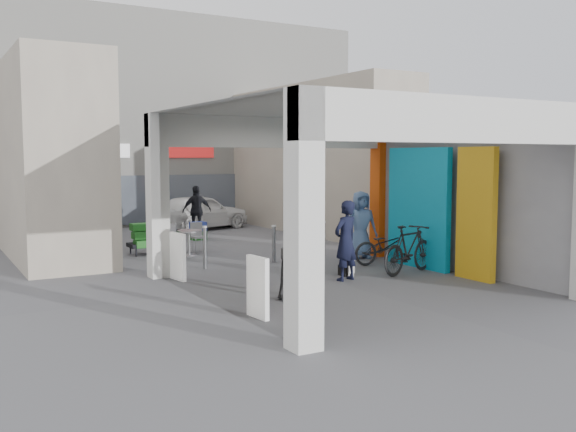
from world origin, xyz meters
TOP-DOWN VIEW (x-y plane):
  - ground at (0.00, 0.00)m, footprint 90.00×90.00m
  - arcade_canopy at (0.54, -0.82)m, footprint 6.40×6.45m
  - far_building at (-0.00, 13.99)m, footprint 18.00×4.08m
  - plaza_bldg_left at (-4.50, 7.50)m, footprint 2.00×9.00m
  - plaza_bldg_right at (4.50, 7.50)m, footprint 2.00×9.00m
  - bollard_left at (-1.73, 2.47)m, footprint 0.09×0.09m
  - bollard_center at (0.10, 2.50)m, footprint 0.09×0.09m
  - bollard_right at (1.52, 2.44)m, footprint 0.09×0.09m
  - advert_board_near at (-2.75, -2.17)m, footprint 0.15×0.56m
  - advert_board_far at (-2.75, 1.49)m, footprint 0.16×0.56m
  - cafe_set at (-1.41, 4.83)m, footprint 1.32×1.06m
  - produce_stand at (-2.07, 5.30)m, footprint 1.24×0.67m
  - crate_stack at (0.09, 7.40)m, footprint 0.50×0.42m
  - border_collie at (0.60, 0.05)m, footprint 0.23×0.45m
  - man_with_dog at (0.29, -0.30)m, footprint 0.70×0.55m
  - man_back_turned at (-1.43, -1.27)m, footprint 1.01×0.86m
  - man_elderly at (2.35, 1.96)m, footprint 0.95×0.73m
  - man_crates at (0.46, 8.41)m, footprint 1.00×0.52m
  - bicycle_front at (2.30, 0.87)m, footprint 1.77×0.82m
  - bicycle_rear at (1.95, -0.36)m, footprint 1.90×0.98m
  - white_van at (1.21, 10.03)m, footprint 3.99×2.52m

SIDE VIEW (x-z plane):
  - ground at x=0.00m, z-range 0.00..0.00m
  - border_collie at x=0.60m, z-range -0.06..0.55m
  - crate_stack at x=0.09m, z-range 0.00..0.56m
  - cafe_set at x=-1.41m, z-range -0.12..0.68m
  - produce_stand at x=-2.07m, z-range -0.08..0.73m
  - bollard_center at x=0.10m, z-range 0.00..0.89m
  - bicycle_front at x=2.30m, z-range 0.00..0.90m
  - bollard_right at x=1.52m, z-range 0.00..0.93m
  - bollard_left at x=-1.73m, z-range 0.00..0.98m
  - advert_board_near at x=-2.75m, z-range 0.01..1.01m
  - advert_board_far at x=-2.75m, z-range 0.01..1.01m
  - bicycle_rear at x=1.95m, z-range 0.00..1.10m
  - white_van at x=1.21m, z-range 0.00..1.26m
  - man_crates at x=0.46m, z-range 0.00..1.64m
  - man_with_dog at x=0.29m, z-range 0.00..1.69m
  - man_elderly at x=2.35m, z-range 0.00..1.72m
  - man_back_turned at x=-1.43m, z-range 0.00..1.82m
  - arcade_canopy at x=0.54m, z-range -0.90..5.50m
  - plaza_bldg_left at x=-4.50m, z-range 0.00..5.00m
  - plaza_bldg_right at x=4.50m, z-range 0.00..5.00m
  - far_building at x=0.00m, z-range -0.01..7.99m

